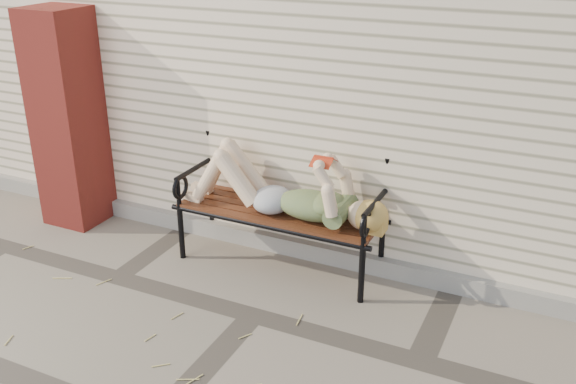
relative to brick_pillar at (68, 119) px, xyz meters
The scene contains 7 objects.
ground 2.62m from the brick_pillar, 18.06° to the right, with size 80.00×80.00×0.00m, color #76695B.
house_wall 3.26m from the brick_pillar, 44.37° to the left, with size 8.00×4.00×3.00m, color beige.
foundation_strip 2.49m from the brick_pillar, ahead, with size 8.00×0.10×0.15m, color gray.
brick_pillar is the anchor object (origin of this frame).
garden_bench 2.17m from the brick_pillar, ahead, with size 1.83×0.73×1.19m.
reading_woman 2.18m from the brick_pillar, ahead, with size 1.73×0.39×0.54m.
straw_scatter 2.36m from the brick_pillar, 45.74° to the right, with size 2.98×1.61×0.01m.
Camera 1 is at (1.94, -3.49, 2.71)m, focal length 40.00 mm.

